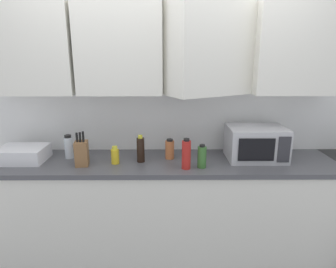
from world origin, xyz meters
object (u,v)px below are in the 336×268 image
Objects in this scene: microwave at (256,143)px; bottle_yellow_mustard at (115,156)px; bottle_clear_tall at (69,147)px; bottle_green_oil at (202,157)px; bottle_soy_dark at (141,150)px; bottle_red_sauce at (186,154)px; dish_rack at (23,154)px; bottle_spice_jar at (170,149)px; knife_block at (82,153)px.

microwave reaches higher than bottle_yellow_mustard.
bottle_clear_tall reaches higher than bottle_green_oil.
bottle_yellow_mustard is (-1.19, -0.11, -0.07)m from microwave.
microwave reaches higher than bottle_green_oil.
bottle_soy_dark is 0.64m from bottle_clear_tall.
bottle_red_sauce is 0.13m from bottle_green_oil.
dish_rack is 1.54× the size of bottle_red_sauce.
microwave is at bearing -0.55° from bottle_spice_jar.
bottle_clear_tall is (-0.63, 0.10, -0.01)m from bottle_soy_dark.
bottle_red_sauce reaches higher than bottle_green_oil.
bottle_spice_jar is 0.27m from bottle_red_sauce.
microwave is 0.74m from bottle_spice_jar.
bottle_clear_tall is 0.84× the size of bottle_red_sauce.
bottle_clear_tall is 0.45m from bottle_yellow_mustard.
bottle_soy_dark is (0.47, 0.08, 0.00)m from knife_block.
bottle_spice_jar is at bearing 12.35° from knife_block.
knife_block is at bearing -174.13° from microwave.
bottle_soy_dark is at bearing 9.38° from knife_block.
microwave is 2.54× the size of bottle_green_oil.
bottle_clear_tall is 1.09× the size of bottle_green_oil.
knife_block is (-1.45, -0.15, -0.04)m from microwave.
microwave reaches higher than bottle_red_sauce.
bottle_soy_dark reaches higher than bottle_green_oil.
bottle_clear_tall is at bearing 165.77° from bottle_red_sauce.
bottle_red_sauce is at bearing -159.57° from microwave.
dish_rack is at bearing 168.82° from knife_block.
knife_block is 0.48m from bottle_soy_dark.
bottle_green_oil is (0.13, 0.03, -0.03)m from bottle_red_sauce.
bottle_spice_jar is 0.33m from bottle_green_oil.
microwave is 2.08× the size of bottle_soy_dark.
bottle_clear_tall is (-0.16, 0.18, -0.00)m from knife_block.
bottle_clear_tall is 1.15m from bottle_green_oil.
bottle_clear_tall reaches higher than bottle_yellow_mustard.
knife_block is 1.16× the size of bottle_red_sauce.
microwave is 1.98m from dish_rack.
bottle_clear_tall is at bearing 171.14° from bottle_soy_dark.
bottle_red_sauce is (0.13, -0.23, 0.03)m from bottle_spice_jar.
bottle_clear_tall is at bearing 178.70° from bottle_spice_jar.
bottle_soy_dark is at bearing -162.13° from bottle_spice_jar.
bottle_red_sauce is (0.37, -0.16, 0.01)m from bottle_soy_dark.
bottle_spice_jar is 0.84× the size of bottle_clear_tall.
bottle_spice_jar is (-0.74, 0.01, -0.06)m from microwave.
bottle_green_oil is (0.50, -0.13, -0.02)m from bottle_soy_dark.
bottle_soy_dark is at bearing 165.30° from bottle_green_oil.
dish_rack is 1.84× the size of bottle_clear_tall.
microwave is 0.53m from bottle_green_oil.
bottle_spice_jar is (1.24, 0.05, 0.02)m from dish_rack.
bottle_yellow_mustard is at bearing 168.81° from bottle_red_sauce.
bottle_green_oil is (-0.48, -0.20, -0.05)m from microwave.
bottle_clear_tall reaches higher than dish_rack.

